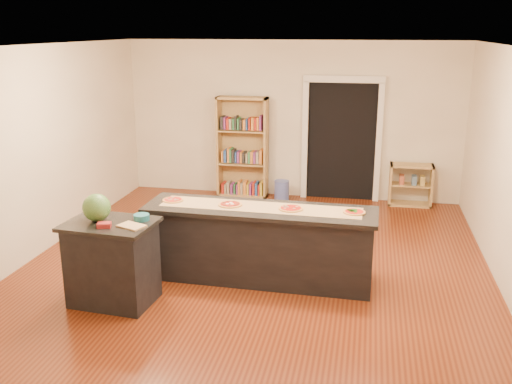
% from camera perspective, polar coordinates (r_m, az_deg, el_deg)
% --- Properties ---
extents(room, '(6.00, 7.00, 2.80)m').
position_cam_1_polar(room, '(6.94, -0.32, 2.72)').
color(room, '#F0E3C9').
rests_on(room, ground).
extents(doorway, '(1.40, 0.09, 2.21)m').
position_cam_1_polar(doorway, '(10.25, 8.57, 5.82)').
color(doorway, black).
rests_on(doorway, room).
extents(kitchen_island, '(2.80, 0.76, 0.92)m').
position_cam_1_polar(kitchen_island, '(7.00, 0.38, -5.17)').
color(kitchen_island, black).
rests_on(kitchen_island, ground).
extents(side_counter, '(0.97, 0.71, 0.96)m').
position_cam_1_polar(side_counter, '(6.63, -14.16, -6.82)').
color(side_counter, black).
rests_on(side_counter, ground).
extents(bookshelf, '(0.91, 0.32, 1.82)m').
position_cam_1_polar(bookshelf, '(10.36, -1.38, 4.48)').
color(bookshelf, tan).
rests_on(bookshelf, ground).
extents(low_shelf, '(0.73, 0.31, 0.73)m').
position_cam_1_polar(low_shelf, '(10.28, 15.20, 0.69)').
color(low_shelf, tan).
rests_on(low_shelf, ground).
extents(waste_bin, '(0.26, 0.26, 0.38)m').
position_cam_1_polar(waste_bin, '(10.18, 2.58, 0.09)').
color(waste_bin, '#4A5AA5').
rests_on(waste_bin, ground).
extents(kraft_paper, '(2.44, 0.49, 0.00)m').
position_cam_1_polar(kraft_paper, '(6.87, 0.44, -1.51)').
color(kraft_paper, tan).
rests_on(kraft_paper, kitchen_island).
extents(watermelon, '(0.31, 0.31, 0.31)m').
position_cam_1_polar(watermelon, '(6.50, -15.66, -1.51)').
color(watermelon, '#144214').
rests_on(watermelon, side_counter).
extents(cutting_board, '(0.33, 0.28, 0.02)m').
position_cam_1_polar(cutting_board, '(6.26, -12.33, -3.34)').
color(cutting_board, tan).
rests_on(cutting_board, side_counter).
extents(package_red, '(0.17, 0.14, 0.05)m').
position_cam_1_polar(package_red, '(6.31, -14.94, -3.21)').
color(package_red, maroon).
rests_on(package_red, side_counter).
extents(package_teal, '(0.18, 0.18, 0.07)m').
position_cam_1_polar(package_teal, '(6.45, -11.38, -2.49)').
color(package_teal, '#195966').
rests_on(package_teal, side_counter).
extents(pizza_a, '(0.28, 0.28, 0.02)m').
position_cam_1_polar(pizza_a, '(7.19, -8.30, -0.78)').
color(pizza_a, tan).
rests_on(pizza_a, kitchen_island).
extents(pizza_b, '(0.30, 0.30, 0.02)m').
position_cam_1_polar(pizza_b, '(6.95, -2.59, -1.24)').
color(pizza_b, tan).
rests_on(pizza_b, kitchen_island).
extents(pizza_c, '(0.29, 0.29, 0.02)m').
position_cam_1_polar(pizza_c, '(6.80, 3.50, -1.64)').
color(pizza_c, tan).
rests_on(pizza_c, kitchen_island).
extents(pizza_d, '(0.28, 0.28, 0.02)m').
position_cam_1_polar(pizza_d, '(6.75, 9.80, -1.98)').
color(pizza_d, tan).
rests_on(pizza_d, kitchen_island).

